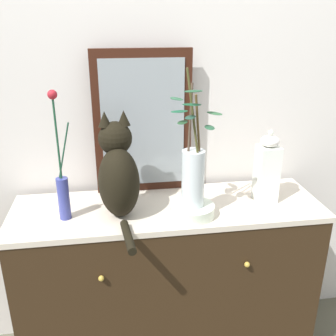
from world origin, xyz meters
The scene contains 8 objects.
wall_back centered at (0.00, 0.29, 1.30)m, with size 4.40×0.08×2.60m, color silver.
sideboard centered at (0.00, 0.00, 0.43)m, with size 1.37×0.44×0.85m.
mirror_leaning centered at (-0.09, 0.19, 1.18)m, with size 0.44×0.03×0.66m.
cat_sitting centered at (-0.21, -0.04, 1.03)m, with size 0.19×0.44×0.43m.
vase_slim_green centered at (-0.44, -0.04, 0.99)m, with size 0.07×0.05×0.53m.
bowl_porcelain centered at (0.09, -0.10, 0.87)m, with size 0.19×0.19×0.05m, color white.
vase_glass_clear centered at (0.09, -0.10, 1.04)m, with size 0.19×0.19×0.56m.
jar_lidded_porcelain centered at (0.44, -0.01, 1.00)m, with size 0.09×0.09×0.33m.
Camera 1 is at (-0.23, -1.50, 1.63)m, focal length 41.14 mm.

